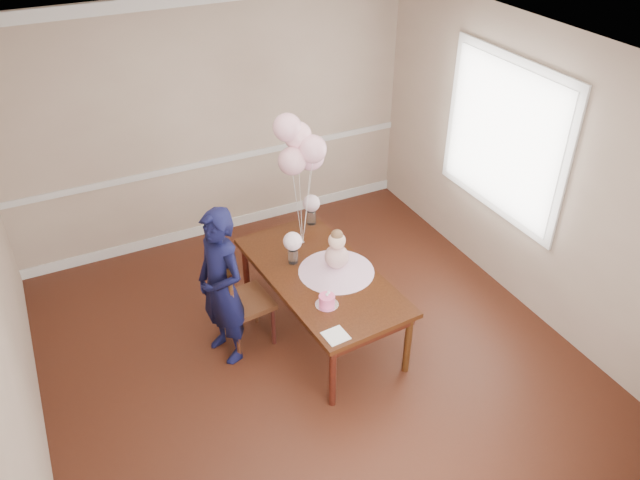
% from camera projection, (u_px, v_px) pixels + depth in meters
% --- Properties ---
extents(floor, '(4.50, 5.00, 0.00)m').
position_uv_depth(floor, '(316.00, 365.00, 5.57)').
color(floor, black).
rests_on(floor, ground).
extents(ceiling, '(4.50, 5.00, 0.02)m').
position_uv_depth(ceiling, '(314.00, 68.00, 4.06)').
color(ceiling, white).
rests_on(ceiling, wall_back).
extents(wall_back, '(4.50, 0.02, 2.70)m').
position_uv_depth(wall_back, '(213.00, 123.00, 6.67)').
color(wall_back, tan).
rests_on(wall_back, floor).
extents(wall_right, '(0.02, 5.00, 2.70)m').
position_uv_depth(wall_right, '(538.00, 178.00, 5.64)').
color(wall_right, tan).
rests_on(wall_right, floor).
extents(chair_rail_trim, '(4.50, 0.02, 0.07)m').
position_uv_depth(chair_rail_trim, '(218.00, 161.00, 6.92)').
color(chair_rail_trim, silver).
rests_on(chair_rail_trim, wall_back).
extents(baseboard_trim, '(4.50, 0.02, 0.12)m').
position_uv_depth(baseboard_trim, '(224.00, 225.00, 7.39)').
color(baseboard_trim, silver).
rests_on(baseboard_trim, floor).
extents(window_frame, '(0.02, 1.66, 1.56)m').
position_uv_depth(window_frame, '(504.00, 137.00, 5.89)').
color(window_frame, white).
rests_on(window_frame, wall_right).
extents(window_blinds, '(0.01, 1.50, 1.40)m').
position_uv_depth(window_blinds, '(502.00, 138.00, 5.88)').
color(window_blinds, silver).
rests_on(window_blinds, wall_right).
extents(dining_table_top, '(1.03, 1.86, 0.05)m').
position_uv_depth(dining_table_top, '(321.00, 275.00, 5.59)').
color(dining_table_top, black).
rests_on(dining_table_top, table_leg_fl).
extents(table_apron, '(0.93, 1.77, 0.09)m').
position_uv_depth(table_apron, '(321.00, 281.00, 5.62)').
color(table_apron, black).
rests_on(table_apron, table_leg_fl).
extents(table_leg_fl, '(0.07, 0.07, 0.63)m').
position_uv_depth(table_leg_fl, '(332.00, 377.00, 5.02)').
color(table_leg_fl, black).
rests_on(table_leg_fl, floor).
extents(table_leg_fr, '(0.07, 0.07, 0.63)m').
position_uv_depth(table_leg_fr, '(408.00, 344.00, 5.34)').
color(table_leg_fr, black).
rests_on(table_leg_fr, floor).
extents(table_leg_bl, '(0.07, 0.07, 0.63)m').
position_uv_depth(table_leg_bl, '(246.00, 270.00, 6.21)').
color(table_leg_bl, black).
rests_on(table_leg_bl, floor).
extents(table_leg_br, '(0.07, 0.07, 0.63)m').
position_uv_depth(table_leg_br, '(312.00, 249.00, 6.53)').
color(table_leg_br, black).
rests_on(table_leg_br, floor).
extents(baby_skirt, '(0.73, 0.73, 0.09)m').
position_uv_depth(baby_skirt, '(336.00, 267.00, 5.57)').
color(baby_skirt, '#DBA2C4').
rests_on(baby_skirt, dining_table_top).
extents(baby_torso, '(0.22, 0.22, 0.22)m').
position_uv_depth(baby_torso, '(337.00, 257.00, 5.51)').
color(baby_torso, pink).
rests_on(baby_torso, baby_skirt).
extents(baby_head, '(0.15, 0.15, 0.15)m').
position_uv_depth(baby_head, '(337.00, 241.00, 5.41)').
color(baby_head, beige).
rests_on(baby_head, baby_torso).
extents(baby_hair, '(0.11, 0.11, 0.11)m').
position_uv_depth(baby_hair, '(337.00, 235.00, 5.38)').
color(baby_hair, brown).
rests_on(baby_hair, baby_head).
extents(cake_platter, '(0.21, 0.21, 0.01)m').
position_uv_depth(cake_platter, '(327.00, 305.00, 5.21)').
color(cake_platter, silver).
rests_on(cake_platter, dining_table_top).
extents(birthday_cake, '(0.14, 0.14, 0.09)m').
position_uv_depth(birthday_cake, '(327.00, 300.00, 5.18)').
color(birthday_cake, '#FF5092').
rests_on(birthday_cake, cake_platter).
extents(cake_flower_a, '(0.03, 0.03, 0.03)m').
position_uv_depth(cake_flower_a, '(327.00, 295.00, 5.15)').
color(cake_flower_a, white).
rests_on(cake_flower_a, birthday_cake).
extents(cake_flower_b, '(0.03, 0.03, 0.03)m').
position_uv_depth(cake_flower_b, '(329.00, 292.00, 5.17)').
color(cake_flower_b, white).
rests_on(cake_flower_b, birthday_cake).
extents(rose_vase_near, '(0.10, 0.10, 0.14)m').
position_uv_depth(rose_vase_near, '(293.00, 256.00, 5.67)').
color(rose_vase_near, silver).
rests_on(rose_vase_near, dining_table_top).
extents(roses_near, '(0.17, 0.17, 0.17)m').
position_uv_depth(roses_near, '(293.00, 241.00, 5.58)').
color(roses_near, white).
rests_on(roses_near, rose_vase_near).
extents(rose_vase_far, '(0.10, 0.10, 0.14)m').
position_uv_depth(rose_vase_far, '(312.00, 217.00, 6.22)').
color(rose_vase_far, white).
rests_on(rose_vase_far, dining_table_top).
extents(roses_far, '(0.17, 0.17, 0.17)m').
position_uv_depth(roses_far, '(311.00, 203.00, 6.13)').
color(roses_far, silver).
rests_on(roses_far, rose_vase_far).
extents(napkin, '(0.19, 0.19, 0.01)m').
position_uv_depth(napkin, '(336.00, 336.00, 4.89)').
color(napkin, white).
rests_on(napkin, dining_table_top).
extents(balloon_weight, '(0.04, 0.04, 0.02)m').
position_uv_depth(balloon_weight, '(303.00, 243.00, 5.96)').
color(balloon_weight, silver).
rests_on(balloon_weight, dining_table_top).
extents(balloon_a, '(0.25, 0.25, 0.25)m').
position_uv_depth(balloon_a, '(292.00, 161.00, 5.42)').
color(balloon_a, '#DE9DAA').
rests_on(balloon_a, balloon_ribbon_a).
extents(balloon_b, '(0.25, 0.25, 0.25)m').
position_uv_depth(balloon_b, '(313.00, 149.00, 5.42)').
color(balloon_b, '#EFA9BE').
rests_on(balloon_b, balloon_ribbon_b).
extents(balloon_c, '(0.25, 0.25, 0.25)m').
position_uv_depth(balloon_c, '(298.00, 136.00, 5.43)').
color(balloon_c, '#FFB4C4').
rests_on(balloon_c, balloon_ribbon_c).
extents(balloon_d, '(0.25, 0.25, 0.25)m').
position_uv_depth(balloon_d, '(287.00, 127.00, 5.36)').
color(balloon_d, '#F2ABC1').
rests_on(balloon_d, balloon_ribbon_d).
extents(balloon_e, '(0.25, 0.25, 0.25)m').
position_uv_depth(balloon_e, '(310.00, 157.00, 5.60)').
color(balloon_e, '#FEB4D2').
rests_on(balloon_e, balloon_ribbon_e).
extents(balloon_ribbon_a, '(0.08, 0.01, 0.75)m').
position_uv_depth(balloon_ribbon_a, '(298.00, 210.00, 5.73)').
color(balloon_ribbon_a, silver).
rests_on(balloon_ribbon_a, balloon_weight).
extents(balloon_ribbon_b, '(0.10, 0.04, 0.84)m').
position_uv_depth(balloon_ribbon_b, '(307.00, 204.00, 5.73)').
color(balloon_ribbon_b, white).
rests_on(balloon_ribbon_b, balloon_weight).
extents(balloon_ribbon_c, '(0.01, 0.09, 0.93)m').
position_uv_depth(balloon_ribbon_c, '(300.00, 198.00, 5.73)').
color(balloon_ribbon_c, white).
rests_on(balloon_ribbon_c, balloon_weight).
extents(balloon_ribbon_d, '(0.08, 0.09, 1.02)m').
position_uv_depth(balloon_ribbon_d, '(296.00, 195.00, 5.70)').
color(balloon_ribbon_d, white).
rests_on(balloon_ribbon_d, balloon_weight).
extents(balloon_ribbon_e, '(0.12, 0.07, 0.70)m').
position_uv_depth(balloon_ribbon_e, '(307.00, 207.00, 5.82)').
color(balloon_ribbon_e, white).
rests_on(balloon_ribbon_e, balloon_weight).
extents(dining_chair_seat, '(0.47, 0.47, 0.05)m').
position_uv_depth(dining_chair_seat, '(246.00, 302.00, 5.60)').
color(dining_chair_seat, '#3D1F10').
rests_on(dining_chair_seat, chair_leg_fl).
extents(chair_leg_fl, '(0.04, 0.04, 0.42)m').
position_uv_depth(chair_leg_fl, '(238.00, 340.00, 5.53)').
color(chair_leg_fl, black).
rests_on(chair_leg_fl, floor).
extents(chair_leg_fr, '(0.04, 0.04, 0.42)m').
position_uv_depth(chair_leg_fr, '(273.00, 326.00, 5.68)').
color(chair_leg_fr, black).
rests_on(chair_leg_fr, floor).
extents(chair_leg_bl, '(0.04, 0.04, 0.42)m').
position_uv_depth(chair_leg_bl, '(222.00, 317.00, 5.78)').
color(chair_leg_bl, '#3D2110').
rests_on(chair_leg_bl, floor).
extents(chair_leg_br, '(0.04, 0.04, 0.42)m').
position_uv_depth(chair_leg_br, '(256.00, 305.00, 5.93)').
color(chair_leg_br, '#3D1D10').
rests_on(chair_leg_br, floor).
extents(chair_back_post_l, '(0.04, 0.04, 0.55)m').
position_uv_depth(chair_back_post_l, '(231.00, 295.00, 5.23)').
color(chair_back_post_l, '#3B2210').
rests_on(chair_back_post_l, dining_chair_seat).
extents(chair_back_post_r, '(0.04, 0.04, 0.55)m').
position_uv_depth(chair_back_post_r, '(214.00, 274.00, 5.48)').
color(chair_back_post_r, '#35190E').
rests_on(chair_back_post_r, dining_chair_seat).
extents(chair_slat_low, '(0.07, 0.40, 0.05)m').
position_uv_depth(chair_slat_low, '(224.00, 295.00, 5.42)').
color(chair_slat_low, '#3C1B10').
rests_on(chair_slat_low, dining_chair_seat).
extents(chair_slat_mid, '(0.07, 0.40, 0.05)m').
position_uv_depth(chair_slat_mid, '(222.00, 281.00, 5.33)').
color(chair_slat_mid, '#361A0E').
rests_on(chair_slat_mid, dining_chair_seat).
extents(chair_slat_top, '(0.07, 0.40, 0.05)m').
position_uv_depth(chair_slat_top, '(221.00, 266.00, 5.24)').
color(chair_slat_top, '#39170F').
rests_on(chair_slat_top, dining_chair_seat).
extents(woman, '(0.51, 0.63, 1.49)m').
position_uv_depth(woman, '(221.00, 287.00, 5.29)').
color(woman, black).
rests_on(woman, floor).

